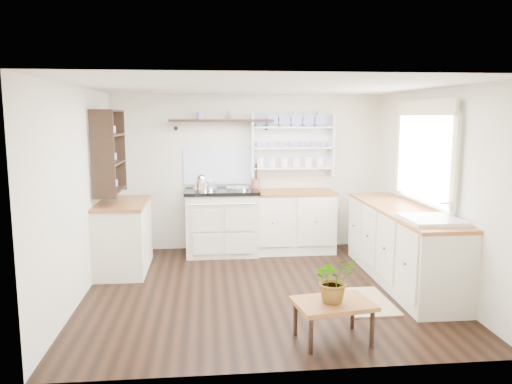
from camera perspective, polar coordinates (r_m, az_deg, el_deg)
The scene contains 19 objects.
floor at distance 5.89m, azimuth 0.71°, elevation -11.00°, with size 4.00×3.80×0.01m, color black.
wall_back at distance 7.48m, azimuth -0.90°, elevation 2.28°, with size 4.00×0.02×2.30m, color beige.
wall_right at distance 6.16m, azimuth 19.55°, elevation 0.40°, with size 0.02×3.80×2.30m, color beige.
wall_left at distance 5.74m, azimuth -19.52°, elevation -0.17°, with size 0.02×3.80×2.30m, color beige.
ceiling at distance 5.56m, azimuth 0.75°, elevation 11.94°, with size 4.00×3.80×0.01m, color white.
window at distance 6.23m, azimuth 18.73°, elevation 4.36°, with size 0.08×1.55×1.22m.
aga_cooker at distance 7.24m, azimuth -3.92°, elevation -3.33°, with size 1.05×0.73×0.97m.
back_cabinets at distance 7.38m, azimuth 3.97°, elevation -3.27°, with size 1.27×0.63×0.90m.
right_cabinets at distance 6.26m, azimuth 16.34°, elevation -5.77°, with size 0.62×2.43×0.90m.
belfast_sink at distance 5.52m, azimuth 19.40°, elevation -4.21°, with size 0.55×0.60×0.45m.
left_cabinets at distance 6.68m, azimuth -14.89°, elevation -4.81°, with size 0.62×1.13×0.90m.
plate_rack at distance 7.50m, azimuth 4.10°, elevation 5.38°, with size 1.20×0.22×0.90m.
high_shelf at distance 7.29m, azimuth -3.99°, elevation 8.07°, with size 1.50×0.29×0.16m.
left_shelving at distance 6.54m, azimuth -16.47°, elevation 4.52°, with size 0.28×0.80×1.05m, color black.
kettle at distance 7.03m, azimuth -6.22°, elevation 0.99°, with size 0.20×0.20×0.24m, color silver, non-canonical shape.
utensil_crock at distance 7.30m, azimuth -0.06°, elevation 0.85°, with size 0.14×0.14×0.16m, color brown.
center_table at distance 4.57m, azimuth 8.82°, elevation -12.80°, with size 0.74×0.59×0.36m.
potted_plant at distance 4.48m, azimuth 8.90°, elevation -9.81°, with size 0.37×0.32×0.41m, color #3F7233.
floor_rug at distance 5.62m, azimuth 12.20°, elevation -12.13°, with size 0.55×0.85×0.02m, color #896C50.
Camera 1 is at (-0.62, -5.51, 1.98)m, focal length 35.00 mm.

